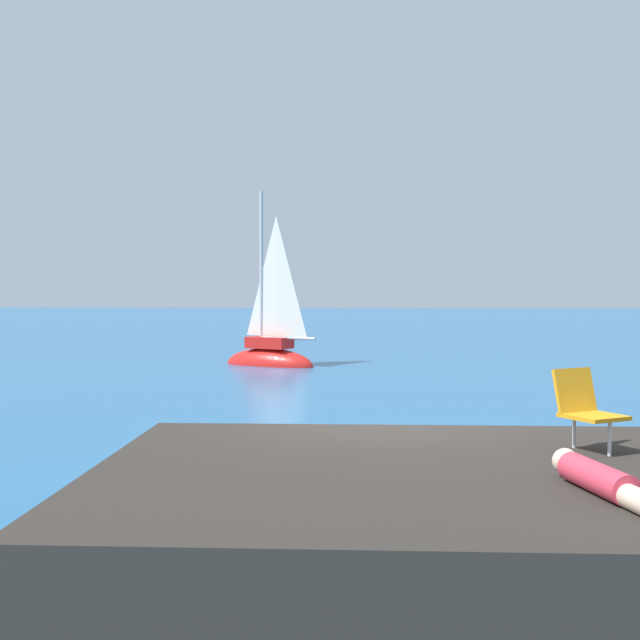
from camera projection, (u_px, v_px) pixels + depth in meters
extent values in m
plane|color=#236093|center=(384.00, 482.00, 10.47)|extent=(160.00, 160.00, 0.00)
cube|color=#2D2823|center=(521.00, 513.00, 7.56)|extent=(7.63, 4.76, 0.78)
ellipsoid|color=red|center=(269.00, 365.00, 25.61)|extent=(3.15, 2.29, 1.03)
cube|color=red|center=(269.00, 343.00, 25.58)|extent=(1.50, 1.24, 0.34)
cylinder|color=#B7B7BC|center=(261.00, 270.00, 25.63)|extent=(0.11, 0.11, 4.70)
cylinder|color=#B2B2B7|center=(288.00, 338.00, 25.24)|extent=(1.71, 0.94, 0.09)
pyramid|color=silver|center=(276.00, 276.00, 25.37)|extent=(1.36, 0.74, 3.57)
cylinder|color=#DB384C|center=(597.00, 478.00, 6.68)|extent=(0.43, 0.93, 0.24)
sphere|color=beige|center=(565.00, 461.00, 7.22)|extent=(0.22, 0.22, 0.22)
cube|color=orange|center=(594.00, 417.00, 8.31)|extent=(0.68, 0.69, 0.04)
cube|color=orange|center=(575.00, 391.00, 8.53)|extent=(0.49, 0.37, 0.45)
cylinder|color=silver|center=(610.00, 438.00, 8.13)|extent=(0.04, 0.04, 0.35)
cylinder|color=silver|center=(574.00, 430.00, 8.54)|extent=(0.04, 0.04, 0.35)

